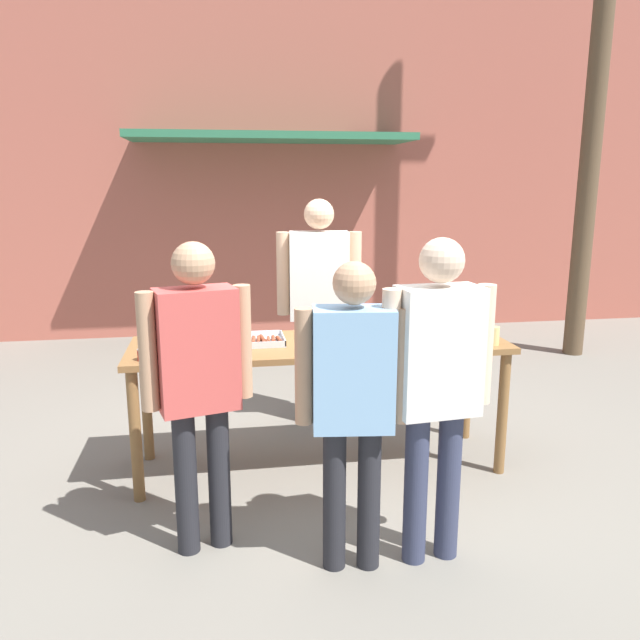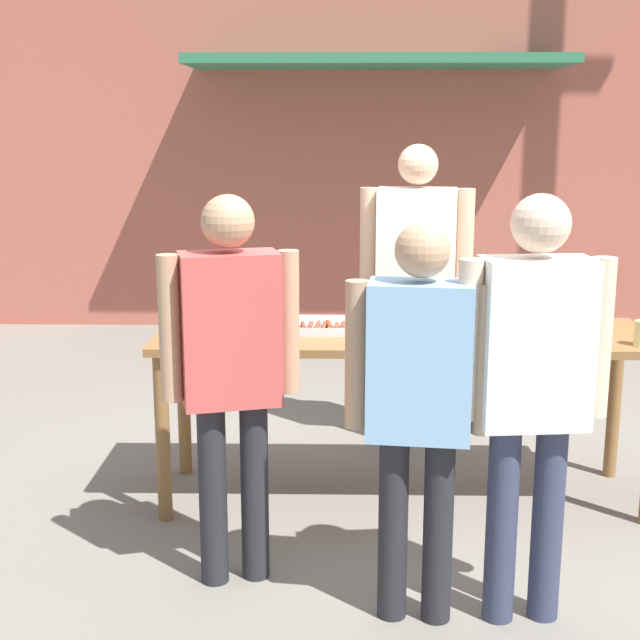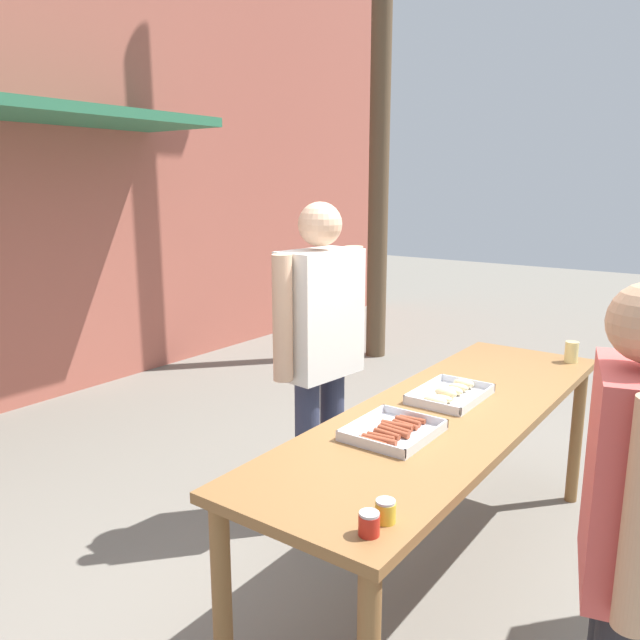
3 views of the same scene
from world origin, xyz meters
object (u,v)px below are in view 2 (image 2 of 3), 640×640
(food_tray_buns, at_px, (428,326))
(person_customer_waiting_in_line, at_px, (419,391))
(condiment_jar_mustard, at_px, (175,337))
(food_tray_sausages, at_px, (320,327))
(person_server_behind_table, at_px, (416,270))
(condiment_jar_ketchup, at_px, (193,337))
(person_customer_holding_hotdog, at_px, (231,357))
(person_customer_with_cup, at_px, (533,375))

(food_tray_buns, xyz_separation_m, person_customer_waiting_in_line, (-0.15, -1.22, 0.03))
(condiment_jar_mustard, bearing_deg, food_tray_sausages, 24.11)
(food_tray_buns, xyz_separation_m, person_server_behind_table, (0.00, 0.76, 0.16))
(condiment_jar_ketchup, xyz_separation_m, person_customer_holding_hotdog, (0.25, -0.61, 0.07))
(condiment_jar_mustard, bearing_deg, person_customer_waiting_in_line, -40.07)
(person_customer_with_cup, bearing_deg, food_tray_buns, -83.03)
(food_tray_sausages, distance_m, person_customer_waiting_in_line, 1.28)
(person_server_behind_table, bearing_deg, condiment_jar_ketchup, -130.26)
(condiment_jar_ketchup, relative_size, person_customer_waiting_in_line, 0.05)
(food_tray_sausages, xyz_separation_m, condiment_jar_ketchup, (-0.59, -0.31, 0.02))
(person_server_behind_table, relative_size, person_customer_holding_hotdog, 1.09)
(condiment_jar_mustard, bearing_deg, condiment_jar_ketchup, -1.74)
(condiment_jar_mustard, relative_size, person_customer_holding_hotdog, 0.04)
(person_server_behind_table, bearing_deg, person_customer_with_cup, -75.71)
(condiment_jar_ketchup, bearing_deg, food_tray_sausages, 27.45)
(condiment_jar_mustard, xyz_separation_m, person_customer_with_cup, (1.50, -0.90, 0.08))
(person_server_behind_table, distance_m, person_customer_holding_hotdog, 1.91)
(food_tray_sausages, distance_m, person_customer_with_cup, 1.46)
(condiment_jar_mustard, bearing_deg, person_customer_holding_hotdog, -61.00)
(person_customer_holding_hotdog, height_order, person_customer_waiting_in_line, person_customer_holding_hotdog)
(food_tray_sausages, height_order, person_customer_with_cup, person_customer_with_cup)
(food_tray_buns, bearing_deg, condiment_jar_ketchup, -164.81)
(person_customer_holding_hotdog, relative_size, person_customer_waiting_in_line, 1.05)
(food_tray_buns, xyz_separation_m, person_customer_holding_hotdog, (-0.89, -0.92, 0.08))
(person_customer_with_cup, bearing_deg, person_customer_waiting_in_line, -4.42)
(food_tray_sausages, relative_size, person_customer_holding_hotdog, 0.23)
(condiment_jar_mustard, bearing_deg, person_server_behind_table, 40.97)
(food_tray_sausages, bearing_deg, condiment_jar_mustard, -155.89)
(condiment_jar_mustard, distance_m, person_customer_with_cup, 1.75)
(food_tray_sausages, bearing_deg, food_tray_buns, 0.16)
(person_customer_holding_hotdog, xyz_separation_m, person_customer_waiting_in_line, (0.74, -0.29, -0.05))
(person_customer_with_cup, bearing_deg, condiment_jar_mustard, -36.49)
(person_customer_with_cup, relative_size, person_customer_waiting_in_line, 1.07)
(person_customer_holding_hotdog, xyz_separation_m, person_customer_with_cup, (1.16, -0.28, 0.02))
(condiment_jar_mustard, height_order, person_server_behind_table, person_server_behind_table)
(food_tray_buns, distance_m, person_server_behind_table, 0.78)
(food_tray_sausages, distance_m, condiment_jar_mustard, 0.75)
(person_server_behind_table, height_order, person_customer_holding_hotdog, person_server_behind_table)
(condiment_jar_mustard, relative_size, person_server_behind_table, 0.04)
(condiment_jar_mustard, distance_m, person_customer_waiting_in_line, 1.41)
(condiment_jar_mustard, xyz_separation_m, condiment_jar_ketchup, (0.09, -0.00, 0.00))
(person_server_behind_table, bearing_deg, food_tray_buns, -83.49)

